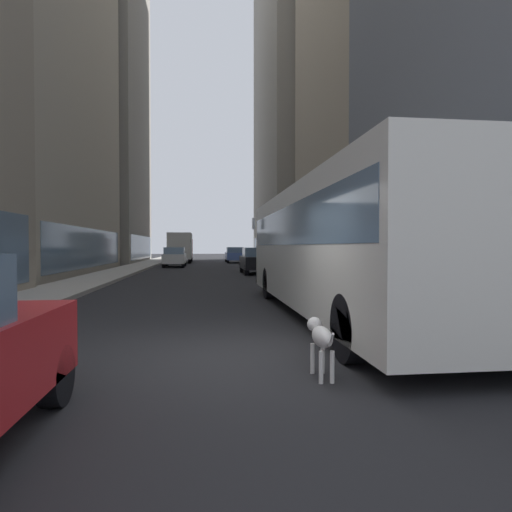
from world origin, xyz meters
The scene contains 13 objects.
ground_plane centered at (0.00, 35.00, 0.00)m, with size 120.00×120.00×0.00m, color #232326.
sidewalk_left centered at (-5.70, 35.00, 0.07)m, with size 2.40×110.00×0.15m, color #ADA89E.
sidewalk_right centered at (5.70, 35.00, 0.07)m, with size 2.40×110.00×0.15m, color #9E9991.
building_left_far centered at (-11.90, 39.82, 19.20)m, with size 10.16×15.87×38.41m.
building_right_far centered at (11.90, 43.45, 19.79)m, with size 10.81×19.18×39.60m.
transit_bus centered at (2.80, 3.56, 1.78)m, with size 2.78×11.53×3.05m.
car_blue_hatchback centered at (2.80, 38.36, 0.82)m, with size 1.83×4.37×1.62m.
car_white_van centered at (-2.80, 29.52, 0.82)m, with size 1.75×4.06×1.62m.
car_black_suv centered at (2.80, 19.78, 0.82)m, with size 1.72×4.20×1.62m.
box_truck centered at (-2.80, 39.19, 1.67)m, with size 2.30×7.50×3.05m.
dalmatian_dog centered at (1.07, -1.19, 0.51)m, with size 0.22×0.96×0.72m.
pedestrian_with_handbag centered at (5.42, 8.82, 1.01)m, with size 0.45×0.34×1.69m.
pedestrian_in_coat centered at (6.13, 3.97, 1.01)m, with size 0.34×0.34×1.69m.
Camera 1 is at (-0.42, -6.58, 1.68)m, focal length 30.29 mm.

